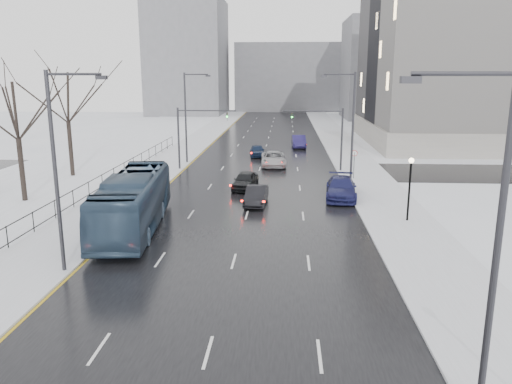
% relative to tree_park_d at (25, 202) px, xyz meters
% --- Properties ---
extents(road, '(16.00, 150.00, 0.04)m').
position_rel_tree_park_d_xyz_m(road, '(17.80, 26.00, 0.02)').
color(road, black).
rests_on(road, ground).
extents(cross_road, '(130.00, 10.00, 0.04)m').
position_rel_tree_park_d_xyz_m(cross_road, '(17.80, 14.00, 0.02)').
color(cross_road, black).
rests_on(cross_road, ground).
extents(sidewalk_left, '(5.00, 150.00, 0.16)m').
position_rel_tree_park_d_xyz_m(sidewalk_left, '(7.30, 26.00, 0.08)').
color(sidewalk_left, silver).
rests_on(sidewalk_left, ground).
extents(sidewalk_right, '(5.00, 150.00, 0.16)m').
position_rel_tree_park_d_xyz_m(sidewalk_right, '(28.30, 26.00, 0.08)').
color(sidewalk_right, silver).
rests_on(sidewalk_right, ground).
extents(park_strip, '(14.00, 150.00, 0.12)m').
position_rel_tree_park_d_xyz_m(park_strip, '(-2.20, 26.00, 0.06)').
color(park_strip, white).
rests_on(park_strip, ground).
extents(tree_park_d, '(8.75, 8.75, 12.50)m').
position_rel_tree_park_d_xyz_m(tree_park_d, '(0.00, 0.00, 0.00)').
color(tree_park_d, black).
rests_on(tree_park_d, ground).
extents(tree_park_e, '(9.45, 9.45, 13.50)m').
position_rel_tree_park_d_xyz_m(tree_park_e, '(-0.40, 10.00, 0.00)').
color(tree_park_e, black).
rests_on(tree_park_e, ground).
extents(iron_fence, '(0.06, 70.00, 1.30)m').
position_rel_tree_park_d_xyz_m(iron_fence, '(4.80, -4.00, 0.91)').
color(iron_fence, black).
rests_on(iron_fence, sidewalk_left).
extents(streetlight_r_near, '(2.95, 0.25, 10.00)m').
position_rel_tree_park_d_xyz_m(streetlight_r_near, '(25.97, -24.00, 5.62)').
color(streetlight_r_near, '#2D2D33').
rests_on(streetlight_r_near, ground).
extents(streetlight_r_mid, '(2.95, 0.25, 10.00)m').
position_rel_tree_park_d_xyz_m(streetlight_r_mid, '(25.97, 6.00, 5.62)').
color(streetlight_r_mid, '#2D2D33').
rests_on(streetlight_r_mid, ground).
extents(streetlight_l_near, '(2.95, 0.25, 10.00)m').
position_rel_tree_park_d_xyz_m(streetlight_l_near, '(9.63, -14.00, 5.62)').
color(streetlight_l_near, '#2D2D33').
rests_on(streetlight_l_near, ground).
extents(streetlight_l_far, '(2.95, 0.25, 10.00)m').
position_rel_tree_park_d_xyz_m(streetlight_l_far, '(9.63, 18.00, 5.62)').
color(streetlight_l_far, '#2D2D33').
rests_on(streetlight_l_far, ground).
extents(lamppost_r_mid, '(0.36, 0.36, 4.28)m').
position_rel_tree_park_d_xyz_m(lamppost_r_mid, '(28.80, -4.00, 2.94)').
color(lamppost_r_mid, black).
rests_on(lamppost_r_mid, sidewalk_right).
extents(mast_signal_right, '(6.10, 0.33, 6.50)m').
position_rel_tree_park_d_xyz_m(mast_signal_right, '(25.13, 14.00, 4.11)').
color(mast_signal_right, '#2D2D33').
rests_on(mast_signal_right, ground).
extents(mast_signal_left, '(6.10, 0.33, 6.50)m').
position_rel_tree_park_d_xyz_m(mast_signal_left, '(10.47, 14.00, 4.11)').
color(mast_signal_left, '#2D2D33').
rests_on(mast_signal_left, ground).
extents(no_uturn_sign, '(0.60, 0.06, 2.70)m').
position_rel_tree_park_d_xyz_m(no_uturn_sign, '(27.00, 10.00, 2.30)').
color(no_uturn_sign, '#2D2D33').
rests_on(no_uturn_sign, sidewalk_right).
extents(bldg_far_right, '(24.00, 20.00, 22.00)m').
position_rel_tree_park_d_xyz_m(bldg_far_right, '(45.80, 81.00, 11.00)').
color(bldg_far_right, slate).
rests_on(bldg_far_right, ground).
extents(bldg_far_left, '(18.00, 22.00, 28.00)m').
position_rel_tree_park_d_xyz_m(bldg_far_left, '(-4.20, 91.00, 14.00)').
color(bldg_far_left, slate).
rests_on(bldg_far_left, ground).
extents(bldg_far_center, '(30.00, 18.00, 18.00)m').
position_rel_tree_park_d_xyz_m(bldg_far_center, '(21.80, 106.00, 9.00)').
color(bldg_far_center, slate).
rests_on(bldg_far_center, ground).
extents(bus, '(4.36, 13.22, 3.62)m').
position_rel_tree_park_d_xyz_m(bus, '(10.80, -6.59, 1.85)').
color(bus, '#30475F').
rests_on(bus, road).
extents(sedan_center_near, '(2.38, 4.67, 1.52)m').
position_rel_tree_park_d_xyz_m(sedan_center_near, '(17.04, 5.30, 0.80)').
color(sedan_center_near, black).
rests_on(sedan_center_near, road).
extents(sedan_right_near, '(1.77, 4.39, 1.42)m').
position_rel_tree_park_d_xyz_m(sedan_right_near, '(18.30, 0.03, 0.75)').
color(sedan_right_near, black).
rests_on(sedan_right_near, road).
extents(sedan_right_cross, '(2.92, 5.84, 1.59)m').
position_rel_tree_park_d_xyz_m(sedan_right_cross, '(19.21, 16.69, 0.83)').
color(sedan_right_cross, '#A7A8AC').
rests_on(sedan_right_cross, road).
extents(sedan_right_far, '(2.88, 6.03, 1.70)m').
position_rel_tree_park_d_xyz_m(sedan_right_far, '(25.00, 2.38, 0.89)').
color(sedan_right_far, '#1A1C4F').
rests_on(sedan_right_far, road).
extents(sedan_center_far, '(2.10, 4.37, 1.44)m').
position_rel_tree_park_d_xyz_m(sedan_center_far, '(17.07, 23.11, 0.76)').
color(sedan_center_far, '#14213C').
rests_on(sedan_center_far, road).
extents(sedan_right_distant, '(1.98, 5.15, 1.67)m').
position_rel_tree_park_d_xyz_m(sedan_right_distant, '(22.30, 31.11, 0.88)').
color(sedan_right_distant, navy).
rests_on(sedan_right_distant, road).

